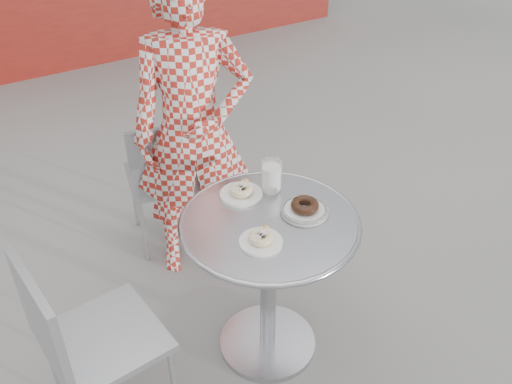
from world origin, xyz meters
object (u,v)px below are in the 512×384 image
chair_left (108,370)px  seated_person (193,132)px  plate_near (261,239)px  milk_cup (271,177)px  plate_far (242,191)px  bistro_table (269,255)px  plate_checker (305,208)px  chair_far (168,202)px

chair_left → seated_person: (0.72, 0.66, 0.52)m
chair_left → plate_near: chair_left is taller
milk_cup → plate_far: bearing=165.7°
bistro_table → plate_checker: size_ratio=3.73×
seated_person → plate_near: bearing=-77.9°
chair_left → plate_near: (0.61, -0.12, 0.48)m
seated_person → plate_near: (-0.11, -0.78, -0.04)m
bistro_table → chair_left: chair_left is taller
plate_near → milk_cup: (0.21, 0.27, 0.05)m
chair_left → seated_person: 1.11m
seated_person → plate_near: 0.79m
bistro_table → plate_near: size_ratio=4.49×
bistro_table → plate_far: (-0.01, 0.21, 0.19)m
chair_far → seated_person: size_ratio=0.51×
seated_person → plate_checker: bearing=-59.1°
chair_far → plate_far: chair_far is taller
plate_far → plate_checker: plate_checker is taller
bistro_table → milk_cup: milk_cup is taller
plate_far → milk_cup: size_ratio=1.29×
plate_far → plate_checker: bearing=-55.5°
milk_cup → chair_left: bearing=-170.2°
chair_far → plate_far: bearing=106.6°
chair_left → plate_near: size_ratio=5.23×
seated_person → plate_far: (-0.02, -0.49, -0.04)m
bistro_table → plate_checker: bearing=-8.1°
chair_far → milk_cup: 0.95m
seated_person → plate_far: bearing=-72.3°
plate_near → plate_checker: (0.25, 0.07, -0.00)m
chair_far → chair_left: chair_left is taller
plate_near → plate_checker: size_ratio=0.83×
chair_far → plate_checker: chair_far is taller
plate_near → milk_cup: milk_cup is taller
chair_far → bistro_table: bearing=106.1°
plate_near → milk_cup: 0.34m
plate_far → bistro_table: bearing=-88.1°
bistro_table → milk_cup: size_ratio=5.30×
chair_far → milk_cup: milk_cup is taller
seated_person → plate_near: size_ratio=9.69×
plate_near → plate_checker: bearing=16.1°
chair_left → plate_near: bearing=-107.4°
plate_far → plate_near: 0.31m
seated_person → plate_far: 0.49m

